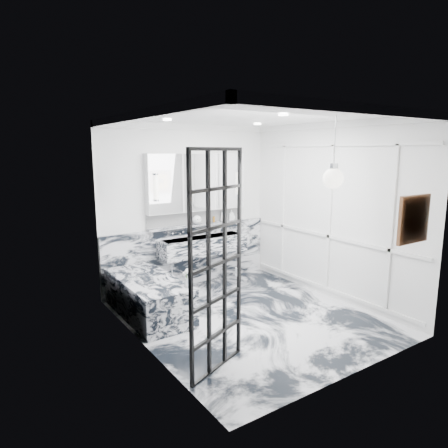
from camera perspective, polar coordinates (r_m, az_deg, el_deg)
floor at (r=5.91m, az=3.72°, el=-13.10°), size 3.60×3.60×0.00m
ceiling at (r=5.44m, az=4.08°, el=15.06°), size 3.60×3.60×0.00m
wall_back at (r=7.00m, az=-5.14°, el=2.52°), size 3.60×0.00×3.60m
wall_front at (r=4.26m, az=18.87°, el=-3.16°), size 3.60×0.00×3.60m
wall_left at (r=4.72m, az=-11.69°, el=-1.52°), size 0.00×3.60×3.60m
wall_right at (r=6.60m, az=14.98°, el=1.72°), size 0.00×3.60×3.60m
marble_clad_back at (r=7.15m, az=-4.93°, el=-4.46°), size 3.18×0.05×1.05m
marble_clad_left at (r=4.74m, az=-11.50°, el=-2.21°), size 0.02×3.56×2.68m
panel_molding at (r=6.60m, az=14.82°, el=0.85°), size 0.03×3.40×2.30m
soap_bottle_a at (r=7.29m, az=-0.20°, el=1.23°), size 0.10×0.10×0.20m
soap_bottle_b at (r=7.40m, az=1.04°, el=1.31°), size 0.11×0.11×0.19m
soap_bottle_c at (r=7.42m, az=1.18°, el=1.15°), size 0.15×0.15×0.14m
face_pot at (r=7.02m, az=-3.90°, el=0.62°), size 0.16×0.16×0.16m
amber_bottle at (r=7.20m, az=-1.47°, el=0.69°), size 0.04×0.04×0.10m
flower_vase at (r=5.46m, az=-5.13°, el=-8.30°), size 0.09×0.09×0.12m
crittall_door at (r=4.21m, az=-1.03°, el=-5.71°), size 0.83×0.37×2.38m
artwork at (r=5.05m, az=25.49°, el=0.62°), size 0.46×0.04×0.46m
pendant_light at (r=4.67m, az=15.33°, el=6.29°), size 0.23×0.23×0.23m
trough_sink at (r=6.99m, az=-3.00°, el=-3.06°), size 1.60×0.45×0.30m
ledge at (r=7.06m, az=-3.72°, el=-0.11°), size 1.90×0.14×0.04m
subway_tile at (r=7.09m, az=-3.98°, el=1.04°), size 1.90×0.03×0.23m
mirror_cabinet at (r=6.96m, az=-3.81°, el=5.98°), size 1.90×0.16×1.00m
sconce_left at (r=6.51m, az=-9.67°, el=5.19°), size 0.07×0.07×0.40m
sconce_right at (r=7.33m, az=2.15°, el=5.90°), size 0.07×0.07×0.40m
bathtub at (r=5.98m, az=-10.76°, el=-10.14°), size 0.75×1.65×0.55m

